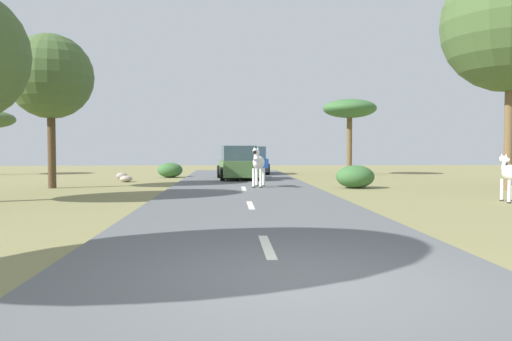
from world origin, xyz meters
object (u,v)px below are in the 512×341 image
at_px(tree_4, 350,110).
at_px(rock_1, 126,179).
at_px(zebra_2, 509,173).
at_px(tree_0, 511,24).
at_px(car_0, 238,164).
at_px(tree_2, 50,77).
at_px(bush_0, 355,177).
at_px(rock_0, 122,176).
at_px(car_1, 252,161).
at_px(bush_2, 170,170).
at_px(zebra_0, 258,163).

relative_size(tree_4, rock_1, 7.35).
bearing_deg(zebra_2, tree_0, 72.65).
height_order(car_0, rock_1, car_0).
height_order(tree_2, bush_0, tree_2).
distance_m(tree_4, bush_0, 11.76).
bearing_deg(rock_0, car_1, 35.02).
height_order(car_1, bush_2, car_1).
distance_m(bush_0, rock_1, 11.24).
bearing_deg(tree_4, zebra_2, -86.82).
bearing_deg(tree_4, bush_0, -102.33).
bearing_deg(tree_2, zebra_2, -21.95).
bearing_deg(tree_4, tree_0, -74.25).
bearing_deg(rock_1, bush_2, 66.11).
xyz_separation_m(rock_0, rock_1, (0.64, -2.11, -0.03)).
height_order(bush_0, rock_0, bush_0).
bearing_deg(bush_0, bush_2, 135.54).
height_order(zebra_0, car_1, car_1).
bearing_deg(tree_0, rock_0, 154.83).
distance_m(car_0, bush_2, 4.67).
bearing_deg(tree_2, car_1, 51.32).
distance_m(bush_0, bush_2, 12.01).
relative_size(car_0, rock_1, 6.88).
bearing_deg(tree_0, car_0, 146.43).
height_order(tree_4, bush_0, tree_4).
relative_size(car_1, tree_0, 0.47).
height_order(car_0, car_1, same).
relative_size(tree_4, bush_0, 3.01).
bearing_deg(tree_0, bush_0, 168.07).
distance_m(car_1, bush_0, 12.27).
distance_m(car_1, tree_0, 17.03).
relative_size(zebra_2, car_0, 0.35).
bearing_deg(bush_0, tree_2, 176.89).
relative_size(tree_0, tree_2, 1.46).
distance_m(zebra_0, car_1, 11.64).
height_order(car_1, tree_0, tree_0).
bearing_deg(rock_1, car_0, 12.70).
bearing_deg(car_0, rock_1, -171.67).
bearing_deg(tree_4, car_1, 172.94).
height_order(zebra_2, bush_2, zebra_2).
distance_m(zebra_2, tree_2, 17.48).
xyz_separation_m(tree_0, tree_2, (-18.35, 1.91, -1.95)).
bearing_deg(tree_2, rock_0, 74.89).
bearing_deg(zebra_2, rock_1, 154.92).
xyz_separation_m(zebra_0, tree_2, (-8.52, 0.62, 3.53)).
bearing_deg(zebra_0, car_0, -70.13).
relative_size(tree_2, bush_0, 4.00).
bearing_deg(bush_0, zebra_0, 179.19).
height_order(car_0, rock_0, car_0).
distance_m(tree_0, tree_4, 12.86).
relative_size(zebra_0, bush_2, 1.23).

